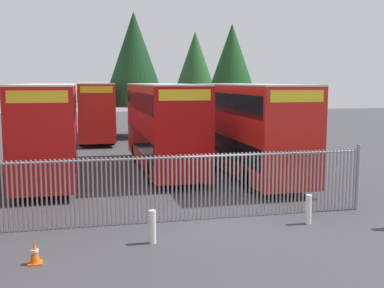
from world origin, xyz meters
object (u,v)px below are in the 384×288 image
double_decker_bus_behind_fence_right (163,123)px  bollard_center_front (308,209)px  double_decker_bus_far_back (95,109)px  double_decker_bus_near_gate (247,126)px  double_decker_bus_behind_fence_left (48,127)px  bollard_near_left (152,227)px  traffic_cone_by_gate (35,253)px

double_decker_bus_behind_fence_right → bollard_center_front: bearing=-74.2°
double_decker_bus_far_back → bollard_center_front: (5.96, -24.30, -1.95)m
double_decker_bus_near_gate → bollard_center_front: bearing=-95.5°
double_decker_bus_far_back → double_decker_bus_behind_fence_left: bearing=-99.9°
double_decker_bus_behind_fence_right → double_decker_bus_far_back: size_ratio=1.00×
double_decker_bus_far_back → bollard_near_left: size_ratio=11.38×
double_decker_bus_behind_fence_left → bollard_near_left: (3.37, -10.33, -1.95)m
double_decker_bus_behind_fence_left → double_decker_bus_behind_fence_right: 5.63m
double_decker_bus_near_gate → double_decker_bus_far_back: size_ratio=1.00×
bollard_center_front → double_decker_bus_behind_fence_right: bearing=105.8°
bollard_center_front → traffic_cone_by_gate: 8.40m
double_decker_bus_far_back → double_decker_bus_near_gate: bearing=-67.5°
bollard_near_left → double_decker_bus_behind_fence_right: bearing=78.9°
double_decker_bus_behind_fence_right → bollard_center_front: 11.03m
double_decker_bus_near_gate → double_decker_bus_far_back: 17.56m
traffic_cone_by_gate → double_decker_bus_behind_fence_left: bearing=91.4°
double_decker_bus_near_gate → bollard_center_front: 8.35m
bollard_near_left → traffic_cone_by_gate: (-3.10, -0.89, -0.19)m
double_decker_bus_behind_fence_right → double_decker_bus_far_back: same height
bollard_near_left → traffic_cone_by_gate: bearing=-164.1°
double_decker_bus_behind_fence_left → traffic_cone_by_gate: double_decker_bus_behind_fence_left is taller
double_decker_bus_near_gate → bollard_near_left: 10.78m
bollard_near_left → bollard_center_front: size_ratio=1.00×
bollard_center_front → double_decker_bus_behind_fence_left: bearing=131.5°
double_decker_bus_far_back → bollard_near_left: 25.10m
double_decker_bus_far_back → traffic_cone_by_gate: size_ratio=18.32×
double_decker_bus_behind_fence_right → double_decker_bus_behind_fence_left: bearing=-171.5°
double_decker_bus_near_gate → bollard_near_left: size_ratio=11.38×
bollard_center_front → traffic_cone_by_gate: bearing=-169.0°
bollard_center_front → traffic_cone_by_gate: (-8.24, -1.60, -0.19)m
double_decker_bus_far_back → bollard_near_left: (0.81, -25.01, -1.95)m
double_decker_bus_behind_fence_left → traffic_cone_by_gate: (0.27, -11.22, -2.13)m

